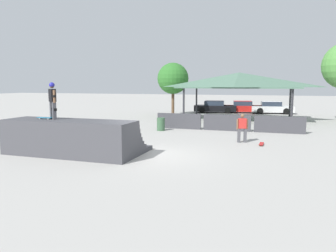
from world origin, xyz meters
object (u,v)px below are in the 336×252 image
object	(u,v)px
parked_car_white	(272,108)
skateboard_on_ground	(261,144)
skateboard_on_deck	(46,118)
tree_far_back	(173,79)
bystander_walking	(242,127)
parked_car_black	(215,107)
parked_car_red	(243,107)
skater_on_deck	(52,98)
trash_bin	(161,124)

from	to	relation	value
parked_car_white	skateboard_on_ground	bearing A→B (deg)	-98.97
skateboard_on_ground	skateboard_on_deck	bearing A→B (deg)	121.23
skateboard_on_deck	tree_far_back	size ratio (longest dim) A/B	0.15
parked_car_white	bystander_walking	bearing A→B (deg)	-102.18
tree_far_back	parked_car_black	distance (m)	6.14
skateboard_on_ground	parked_car_red	bearing A→B (deg)	10.33
skater_on_deck	skateboard_on_ground	bearing A→B (deg)	64.97
skateboard_on_deck	parked_car_white	world-z (taller)	skateboard_on_deck
tree_far_back	skateboard_on_ground	bearing A→B (deg)	-56.63
bystander_walking	parked_car_white	distance (m)	18.22
skater_on_deck	skateboard_on_deck	bearing A→B (deg)	-134.20
trash_bin	parked_car_white	size ratio (longest dim) A/B	0.19
tree_far_back	parked_car_white	distance (m)	10.85
skater_on_deck	parked_car_black	size ratio (longest dim) A/B	0.35
parked_car_white	tree_far_back	bearing A→B (deg)	-160.73
skater_on_deck	parked_car_white	distance (m)	25.23
skater_on_deck	parked_car_red	size ratio (longest dim) A/B	0.37
skateboard_on_deck	skateboard_on_ground	distance (m)	10.40
skateboard_on_ground	parked_car_white	size ratio (longest dim) A/B	0.18
parked_car_white	parked_car_red	bearing A→B (deg)	172.67
skateboard_on_deck	trash_bin	bearing A→B (deg)	74.57
skater_on_deck	trash_bin	distance (m)	8.70
skateboard_on_ground	skater_on_deck	bearing A→B (deg)	121.90
skateboard_on_deck	parked_car_red	distance (m)	24.42
parked_car_black	trash_bin	bearing A→B (deg)	-100.75
parked_car_red	tree_far_back	bearing A→B (deg)	-152.06
parked_car_white	trash_bin	bearing A→B (deg)	-122.07
tree_far_back	trash_bin	world-z (taller)	tree_far_back
bystander_walking	skateboard_on_ground	distance (m)	1.36
trash_bin	skateboard_on_ground	bearing A→B (deg)	-26.37
skateboard_on_ground	tree_far_back	world-z (taller)	tree_far_back
skater_on_deck	parked_car_red	bearing A→B (deg)	110.99
bystander_walking	parked_car_white	size ratio (longest dim) A/B	0.34
bystander_walking	parked_car_white	world-z (taller)	bystander_walking
skateboard_on_deck	bystander_walking	size ratio (longest dim) A/B	0.51
skateboard_on_deck	parked_car_black	xyz separation A→B (m)	(3.34, 22.93, -0.98)
trash_bin	parked_car_black	world-z (taller)	parked_car_black
tree_far_back	parked_car_white	bearing A→B (deg)	27.74
skater_on_deck	trash_bin	bearing A→B (deg)	110.93
skateboard_on_deck	parked_car_red	world-z (taller)	skateboard_on_deck
trash_bin	parked_car_red	bearing A→B (deg)	76.00
bystander_walking	parked_car_red	size ratio (longest dim) A/B	0.35
trash_bin	parked_car_red	xyz separation A→B (m)	(3.82, 15.31, 0.18)
skateboard_on_deck	parked_car_red	xyz separation A→B (m)	(6.24, 23.59, -0.98)
skater_on_deck	skateboard_on_deck	world-z (taller)	skater_on_deck
skater_on_deck	trash_bin	world-z (taller)	skater_on_deck
skateboard_on_ground	tree_far_back	size ratio (longest dim) A/B	0.15
parked_car_red	parked_car_white	bearing A→B (deg)	-8.07
bystander_walking	parked_car_white	xyz separation A→B (m)	(1.18, 18.18, -0.24)
skateboard_on_deck	bystander_walking	world-z (taller)	skateboard_on_deck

